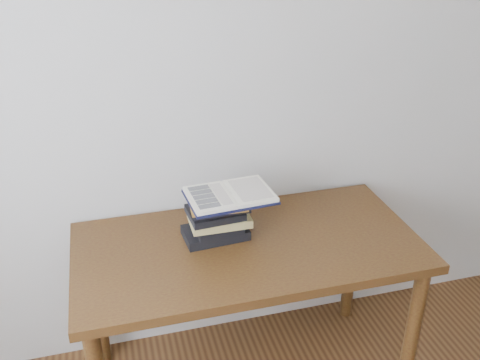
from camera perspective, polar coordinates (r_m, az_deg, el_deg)
name	(u,v)px	position (r m, az deg, el deg)	size (l,w,h in m)	color
desk	(248,264)	(2.17, 0.86, -8.90)	(1.35, 0.68, 0.73)	#473211
book_stack	(217,217)	(2.10, -2.45, -4.01)	(0.26, 0.19, 0.19)	black
open_book	(230,195)	(2.04, -1.07, -1.62)	(0.34, 0.25, 0.03)	black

